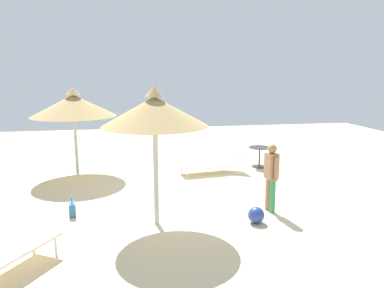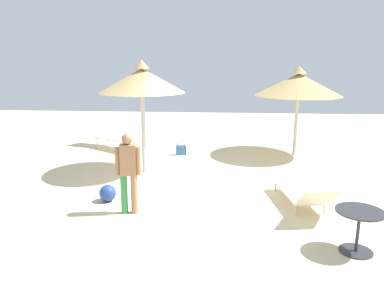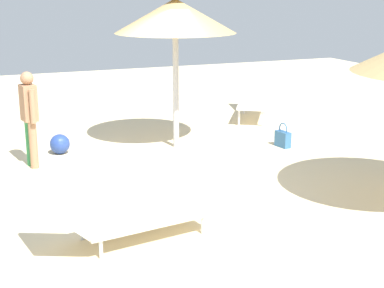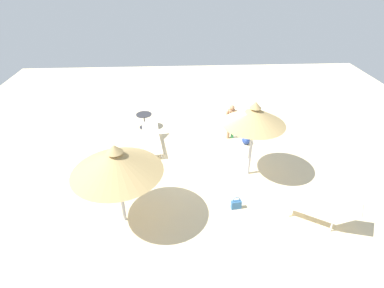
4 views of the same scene
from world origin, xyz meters
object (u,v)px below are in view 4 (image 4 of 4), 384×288
Objects in this scene: parasol_umbrella_center at (116,162)px; lounge_chair_back at (324,211)px; side_table_round at (144,118)px; lounge_chair_far_right at (152,140)px; handbag at (236,204)px; parasol_umbrella_near_left at (254,116)px; beach_ball at (246,140)px; person_standing_far_left at (231,120)px.

parasol_umbrella_center is 6.23m from lounge_chair_back.
lounge_chair_back is 8.62m from side_table_round.
lounge_chair_far_right reaches higher than handbag.
side_table_round is at bearing 47.08° from parasol_umbrella_near_left.
parasol_umbrella_near_left is at bearing -63.49° from parasol_umbrella_center.
lounge_chair_far_right reaches higher than beach_ball.
parasol_umbrella_near_left is 4.68m from lounge_chair_far_right.
parasol_umbrella_center is at bearing 178.47° from side_table_round.
parasol_umbrella_near_left reaches higher than handbag.
side_table_round is at bearing 68.68° from beach_ball.
parasol_umbrella_near_left is 3.63m from lounge_chair_back.
side_table_round is (1.73, 0.45, 0.15)m from lounge_chair_far_right.
parasol_umbrella_near_left reaches higher than parasol_umbrella_center.
handbag is 6.54m from side_table_round.
person_standing_far_left is at bearing 20.82° from lounge_chair_back.
lounge_chair_back is 2.76× the size of side_table_round.
handbag is at bearing 73.49° from lounge_chair_back.
parasol_umbrella_near_left is at bearing -174.58° from person_standing_far_left.
parasol_umbrella_near_left is 1.36× the size of lounge_chair_far_right.
side_table_round is (5.93, -0.16, -1.68)m from parasol_umbrella_center.
lounge_chair_back reaches higher than side_table_round.
parasol_umbrella_center is 4.03m from handbag.
parasol_umbrella_near_left reaches higher than person_standing_far_left.
person_standing_far_left reaches higher than beach_ball.
person_standing_far_left is (5.18, 1.97, 0.44)m from lounge_chair_back.
parasol_umbrella_near_left is 5.91m from side_table_round.
parasol_umbrella_near_left is 3.02m from person_standing_far_left.
parasol_umbrella_near_left is 6.27× the size of handbag.
parasol_umbrella_center is at bearing 95.04° from handbag.
side_table_round is at bearing 30.62° from handbag.
lounge_chair_back is (-4.63, -5.37, 0.14)m from lounge_chair_far_right.
side_table_round is (5.62, 3.33, 0.31)m from handbag.
lounge_chair_back is 5.65× the size of beach_ball.
side_table_round is at bearing 42.43° from lounge_chair_back.
lounge_chair_far_right is 3.49m from person_standing_far_left.
parasol_umbrella_near_left reaches higher than side_table_round.
handbag is (-4.44, 0.52, -0.73)m from person_standing_far_left.
lounge_chair_back is 1.27× the size of person_standing_far_left.
lounge_chair_back is at bearing -94.12° from parasol_umbrella_center.
side_table_round is at bearing 72.88° from person_standing_far_left.
parasol_umbrella_center is at bearing 116.51° from parasol_umbrella_near_left.
parasol_umbrella_near_left is 1.45× the size of lounge_chair_back.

